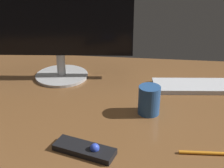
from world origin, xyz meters
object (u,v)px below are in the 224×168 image
at_px(keyboard, 208,86).
at_px(coffee_mug, 149,100).
at_px(pen, 205,153).
at_px(monitor, 58,23).
at_px(media_remote, 86,149).

distance_m(keyboard, coffee_mug, 0.31).
bearing_deg(coffee_mug, pen, -52.90).
distance_m(monitor, keyboard, 0.62).
height_order(keyboard, coffee_mug, coffee_mug).
xyz_separation_m(monitor, pen, (0.51, -0.45, -0.22)).
height_order(keyboard, media_remote, media_remote).
xyz_separation_m(coffee_mug, pen, (0.15, -0.20, -0.04)).
relative_size(monitor, coffee_mug, 6.02).
height_order(media_remote, coffee_mug, coffee_mug).
height_order(monitor, coffee_mug, monitor).
xyz_separation_m(monitor, keyboard, (0.58, -0.04, -0.22)).
bearing_deg(keyboard, pen, -105.85).
xyz_separation_m(media_remote, pen, (0.32, 0.03, -0.01)).
distance_m(coffee_mug, pen, 0.26).
relative_size(monitor, pen, 4.18).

